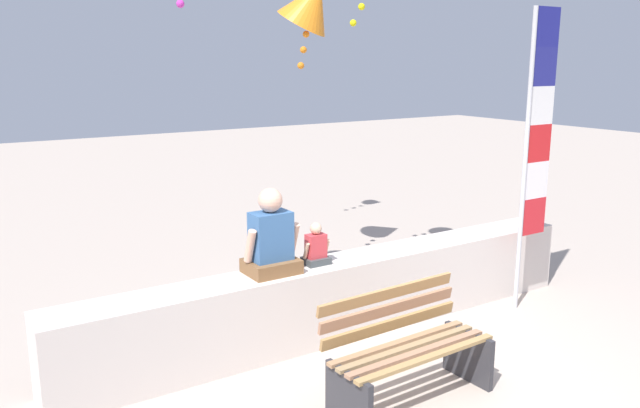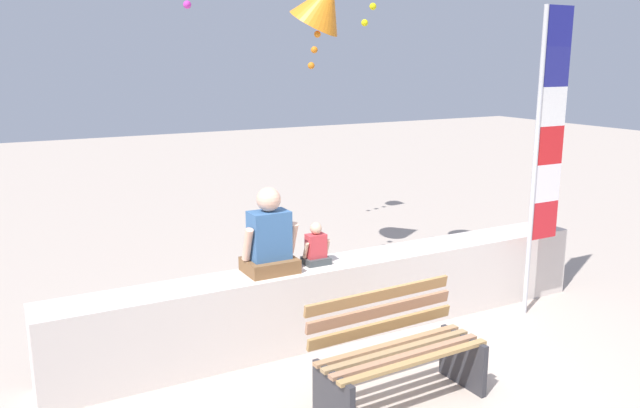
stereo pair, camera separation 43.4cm
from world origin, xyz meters
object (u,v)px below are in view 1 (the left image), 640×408
at_px(park_bench, 406,352).
at_px(person_adult, 271,240).
at_px(kite_orange, 311,4).
at_px(flag_banner, 535,139).
at_px(person_child, 316,248).

xyz_separation_m(park_bench, person_adult, (-0.49, 1.38, 0.68)).
xyz_separation_m(person_adult, kite_orange, (1.53, 1.74, 2.28)).
height_order(person_adult, flag_banner, flag_banner).
bearing_deg(park_bench, kite_orange, 71.45).
height_order(person_child, flag_banner, flag_banner).
distance_m(person_child, flag_banner, 2.68).
distance_m(person_adult, person_child, 0.51).
xyz_separation_m(flag_banner, kite_orange, (-1.41, 2.27, 1.48)).
distance_m(person_adult, flag_banner, 3.09).
bearing_deg(kite_orange, flag_banner, -58.16).
xyz_separation_m(park_bench, flag_banner, (2.45, 0.85, 1.48)).
height_order(person_adult, person_child, person_adult).
bearing_deg(park_bench, flag_banner, 19.14).
distance_m(park_bench, person_child, 1.48).
height_order(park_bench, kite_orange, kite_orange).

